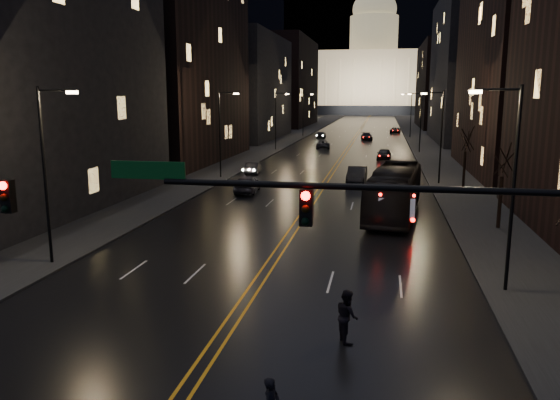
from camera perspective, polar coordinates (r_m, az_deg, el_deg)
The scene contains 34 objects.
ground at distance 17.49m, azimuth -9.48°, elevation -18.61°, with size 900.00×900.00×0.00m, color black.
road at distance 144.59m, azimuth 8.48°, elevation 7.40°, with size 20.00×320.00×0.02m, color black.
sidewalk_left at distance 145.79m, azimuth 2.93°, elevation 7.56°, with size 8.00×320.00×0.16m, color black.
sidewalk_right at distance 144.74m, azimuth 14.07°, elevation 7.23°, with size 8.00×320.00×0.16m, color black.
center_line at distance 144.59m, azimuth 8.48°, elevation 7.41°, with size 0.62×320.00×0.01m, color orange.
building_left_near at distance 44.92m, azimuth -26.20°, elevation 12.92°, with size 12.00×28.00×22.00m, color black.
building_left_mid at distance 73.38m, azimuth -10.94°, elevation 14.96°, with size 12.00×30.00×28.00m, color black.
building_left_far at distance 109.49m, azimuth -3.46°, elevation 11.64°, with size 12.00×34.00×20.00m, color black.
building_left_dist at distance 156.53m, azimuth 0.88°, elevation 12.17°, with size 12.00×40.00×24.00m, color black.
building_right_mid at distance 107.46m, azimuth 19.39°, elevation 12.67°, with size 12.00×34.00×26.00m, color black.
building_right_dist at distance 155.04m, azimuth 16.68°, elevation 11.36°, with size 12.00×40.00×22.00m, color black.
mountain_ridge at distance 399.75m, azimuth 16.31°, elevation 18.61°, with size 520.00×60.00×130.00m, color black.
capitol at distance 264.43m, azimuth 9.64°, elevation 12.62°, with size 90.00×50.00×58.50m.
traffic_signal at distance 14.66m, azimuth 12.13°, elevation -3.03°, with size 17.29×0.45×7.00m.
streetlamp_right_near at distance 25.07m, azimuth 22.87°, elevation 2.05°, with size 2.13×0.25×9.00m.
streetlamp_left_near at distance 29.39m, azimuth -23.12°, elevation 3.22°, with size 2.13×0.25×9.00m.
streetlamp_right_mid at distance 54.62m, azimuth 16.33°, elevation 6.82°, with size 2.13×0.25×9.00m.
streetlamp_left_mid at distance 56.73m, azimuth -6.13°, elevation 7.33°, with size 2.13×0.25×9.00m.
streetlamp_right_far at distance 84.48m, azimuth 14.38°, elevation 8.21°, with size 2.13×0.25×9.00m.
streetlamp_left_far at distance 85.86m, azimuth -0.34°, elevation 8.58°, with size 2.13×0.25×9.00m.
streetlamp_right_dist at distance 114.42m, azimuth 13.44°, elevation 8.87°, with size 2.13×0.25×9.00m.
streetlamp_left_dist at distance 115.44m, azimuth 2.52°, elevation 9.17°, with size 2.13×0.25×9.00m.
tree_right_mid at distance 37.24m, azimuth 22.29°, elevation 3.86°, with size 2.40×2.40×6.65m.
tree_right_far at distance 52.94m, azimuth 18.87°, elevation 5.95°, with size 2.40×2.40×6.65m.
bus at distance 39.89m, azimuth 11.88°, elevation 0.85°, with size 2.96×12.65×3.52m, color black.
oncoming_car_a at distance 48.62m, azimuth -3.45°, elevation 1.69°, with size 1.88×4.67×1.59m, color black.
oncoming_car_b at distance 60.43m, azimuth -2.85°, elevation 3.38°, with size 1.40×4.02×1.32m, color black.
oncoming_car_c at distance 89.59m, azimuth 4.51°, elevation 5.81°, with size 2.19×4.75×1.32m, color black.
oncoming_car_d at distance 111.00m, azimuth 4.31°, elevation 6.79°, with size 1.84×4.52×1.31m, color black.
receding_car_a at distance 54.27m, azimuth 8.04°, elevation 2.61°, with size 1.77×5.07×1.67m, color black.
receding_car_b at distance 74.89m, azimuth 10.81°, elevation 4.73°, with size 1.79×4.46×1.52m, color black.
receding_car_c at distance 107.19m, azimuth 9.05°, elevation 6.57°, with size 1.98×4.88×1.42m, color black.
receding_car_d at distance 128.40m, azimuth 11.95°, elevation 7.15°, with size 2.22×4.82×1.34m, color black.
pedestrian_b at distance 19.72m, azimuth 7.02°, elevation -11.91°, with size 0.92×0.51×1.90m, color black.
Camera 1 is at (5.44, -14.24, 8.57)m, focal length 35.00 mm.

